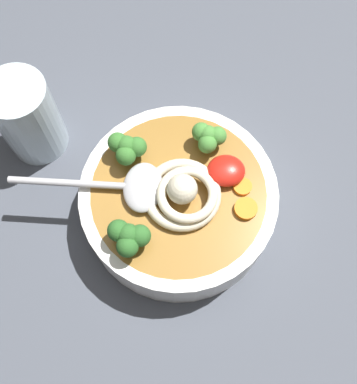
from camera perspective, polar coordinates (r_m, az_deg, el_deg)
The scene contains 11 objects.
table_slab at distance 59.80cm, azimuth 2.13°, elevation -4.52°, with size 133.40×133.40×3.15cm, color #474C56.
soup_bowl at distance 55.81cm, azimuth -0.00°, elevation -1.18°, with size 22.48×22.48×6.32cm.
noodle_pile at distance 51.62cm, azimuth 0.60°, elevation -0.15°, with size 9.54×9.35×3.83cm.
soup_spoon at distance 52.62cm, azimuth -5.80°, elevation 0.66°, with size 17.27×6.09×1.60cm.
chili_sauce_dollop at distance 53.22cm, azimuth 5.74°, elevation 2.57°, with size 4.29×3.86×1.93cm, color red.
broccoli_floret_beside_noodles at distance 49.12cm, azimuth -6.03°, elevation -5.38°, with size 4.59×3.95×3.63cm.
broccoli_floret_center at distance 53.71cm, azimuth 3.54°, elevation 6.64°, with size 4.21×3.62×3.33cm.
broccoli_floret_beside_chili at distance 53.13cm, azimuth -6.24°, elevation 5.31°, with size 4.44×3.82×3.51cm.
carrot_slice_front at distance 52.54cm, azimuth 8.08°, elevation -1.69°, with size 2.57×2.57×0.62cm, color orange.
carrot_slice_extra_a at distance 53.44cm, azimuth 7.71°, elevation 0.65°, with size 2.09×2.09×0.48cm, color orange.
drinking_glass at distance 60.76cm, azimuth -17.67°, elevation 8.52°, with size 7.43×7.43×11.50cm, color silver.
Camera 1 is at (-1.46, -18.18, 58.52)cm, focal length 44.39 mm.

